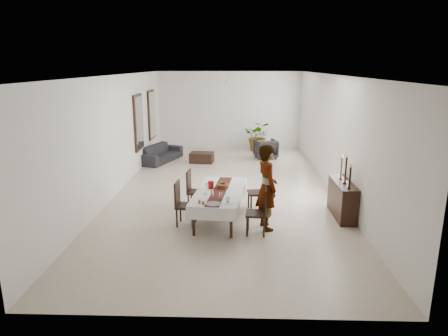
% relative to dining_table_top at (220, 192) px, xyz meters
% --- Properties ---
extents(floor, '(6.00, 12.00, 0.00)m').
position_rel_dining_table_top_xyz_m(floor, '(0.07, 2.25, -0.65)').
color(floor, beige).
rests_on(floor, ground).
extents(ceiling, '(6.00, 12.00, 0.02)m').
position_rel_dining_table_top_xyz_m(ceiling, '(0.07, 2.25, 2.55)').
color(ceiling, white).
rests_on(ceiling, wall_back).
extents(wall_back, '(6.00, 0.02, 3.20)m').
position_rel_dining_table_top_xyz_m(wall_back, '(0.07, 8.25, 0.95)').
color(wall_back, white).
rests_on(wall_back, floor).
extents(wall_front, '(6.00, 0.02, 3.20)m').
position_rel_dining_table_top_xyz_m(wall_front, '(0.07, -3.75, 0.95)').
color(wall_front, white).
rests_on(wall_front, floor).
extents(wall_left, '(0.02, 12.00, 3.20)m').
position_rel_dining_table_top_xyz_m(wall_left, '(-2.93, 2.25, 0.95)').
color(wall_left, white).
rests_on(wall_left, floor).
extents(wall_right, '(0.02, 12.00, 3.20)m').
position_rel_dining_table_top_xyz_m(wall_right, '(3.07, 2.25, 0.95)').
color(wall_right, white).
rests_on(wall_right, floor).
extents(dining_table_top, '(1.12, 2.22, 0.04)m').
position_rel_dining_table_top_xyz_m(dining_table_top, '(0.00, 0.00, 0.00)').
color(dining_table_top, black).
rests_on(dining_table_top, table_leg_fl).
extents(table_leg_fl, '(0.07, 0.07, 0.62)m').
position_rel_dining_table_top_xyz_m(table_leg_fl, '(-0.50, -0.97, -0.33)').
color(table_leg_fl, black).
rests_on(table_leg_fl, floor).
extents(table_leg_fr, '(0.07, 0.07, 0.62)m').
position_rel_dining_table_top_xyz_m(table_leg_fr, '(0.28, -1.05, -0.33)').
color(table_leg_fr, black).
rests_on(table_leg_fr, floor).
extents(table_leg_bl, '(0.07, 0.07, 0.62)m').
position_rel_dining_table_top_xyz_m(table_leg_bl, '(-0.28, 1.05, -0.33)').
color(table_leg_bl, black).
rests_on(table_leg_bl, floor).
extents(table_leg_br, '(0.07, 0.07, 0.62)m').
position_rel_dining_table_top_xyz_m(table_leg_br, '(0.50, 0.97, -0.33)').
color(table_leg_br, black).
rests_on(table_leg_br, floor).
extents(tablecloth_top, '(1.29, 2.40, 0.01)m').
position_rel_dining_table_top_xyz_m(tablecloth_top, '(0.00, 0.00, 0.03)').
color(tablecloth_top, silver).
rests_on(tablecloth_top, dining_table_top).
extents(tablecloth_drape_left, '(0.26, 2.29, 0.27)m').
position_rel_dining_table_top_xyz_m(tablecloth_drape_left, '(-0.52, 0.06, -0.10)').
color(tablecloth_drape_left, silver).
rests_on(tablecloth_drape_left, dining_table_top).
extents(tablecloth_drape_right, '(0.26, 2.29, 0.27)m').
position_rel_dining_table_top_xyz_m(tablecloth_drape_right, '(0.52, -0.06, -0.10)').
color(tablecloth_drape_right, white).
rests_on(tablecloth_drape_right, dining_table_top).
extents(tablecloth_drape_near, '(1.05, 0.12, 0.27)m').
position_rel_dining_table_top_xyz_m(tablecloth_drape_near, '(-0.12, -1.14, -0.10)').
color(tablecloth_drape_near, white).
rests_on(tablecloth_drape_near, dining_table_top).
extents(tablecloth_drape_far, '(1.05, 0.12, 0.27)m').
position_rel_dining_table_top_xyz_m(tablecloth_drape_far, '(0.12, 1.14, -0.10)').
color(tablecloth_drape_far, white).
rests_on(tablecloth_drape_far, dining_table_top).
extents(table_runner, '(0.55, 2.25, 0.00)m').
position_rel_dining_table_top_xyz_m(table_runner, '(-0.00, 0.00, 0.03)').
color(table_runner, '#541E18').
rests_on(table_runner, tablecloth_top).
extents(red_pitcher, '(0.15, 0.15, 0.18)m').
position_rel_dining_table_top_xyz_m(red_pitcher, '(-0.21, 0.16, 0.12)').
color(red_pitcher, maroon).
rests_on(red_pitcher, tablecloth_top).
extents(pitcher_handle, '(0.11, 0.03, 0.11)m').
position_rel_dining_table_top_xyz_m(pitcher_handle, '(-0.28, 0.16, 0.12)').
color(pitcher_handle, maroon).
rests_on(pitcher_handle, red_pitcher).
extents(wine_glass_near, '(0.06, 0.06, 0.15)m').
position_rel_dining_table_top_xyz_m(wine_glass_near, '(0.04, -0.59, 0.11)').
color(wine_glass_near, silver).
rests_on(wine_glass_near, tablecloth_top).
extents(wine_glass_mid, '(0.06, 0.06, 0.15)m').
position_rel_dining_table_top_xyz_m(wine_glass_mid, '(-0.14, -0.48, 0.11)').
color(wine_glass_mid, white).
rests_on(wine_glass_mid, tablecloth_top).
extents(teacup_right, '(0.08, 0.08, 0.05)m').
position_rel_dining_table_top_xyz_m(teacup_right, '(0.21, -0.56, 0.06)').
color(teacup_right, silver).
rests_on(teacup_right, saucer_right).
extents(saucer_right, '(0.13, 0.13, 0.01)m').
position_rel_dining_table_top_xyz_m(saucer_right, '(0.21, -0.56, 0.04)').
color(saucer_right, silver).
rests_on(saucer_right, tablecloth_top).
extents(teacup_left, '(0.08, 0.08, 0.05)m').
position_rel_dining_table_top_xyz_m(teacup_left, '(-0.30, -0.28, 0.06)').
color(teacup_left, white).
rests_on(teacup_left, saucer_left).
extents(saucer_left, '(0.13, 0.13, 0.01)m').
position_rel_dining_table_top_xyz_m(saucer_left, '(-0.30, -0.28, 0.04)').
color(saucer_left, silver).
rests_on(saucer_left, tablecloth_top).
extents(plate_near_right, '(0.21, 0.21, 0.01)m').
position_rel_dining_table_top_xyz_m(plate_near_right, '(0.21, -0.83, 0.04)').
color(plate_near_right, white).
rests_on(plate_near_right, tablecloth_top).
extents(bread_near_right, '(0.08, 0.08, 0.08)m').
position_rel_dining_table_top_xyz_m(bread_near_right, '(0.21, -0.83, 0.06)').
color(bread_near_right, tan).
rests_on(bread_near_right, plate_near_right).
extents(plate_near_left, '(0.21, 0.21, 0.01)m').
position_rel_dining_table_top_xyz_m(plate_near_left, '(-0.34, -0.64, 0.04)').
color(plate_near_left, white).
rests_on(plate_near_left, tablecloth_top).
extents(plate_far_left, '(0.21, 0.21, 0.01)m').
position_rel_dining_table_top_xyz_m(plate_far_left, '(-0.23, 0.52, 0.04)').
color(plate_far_left, white).
rests_on(plate_far_left, tablecloth_top).
extents(serving_tray, '(0.32, 0.32, 0.02)m').
position_rel_dining_table_top_xyz_m(serving_tray, '(-0.10, -0.93, 0.04)').
color(serving_tray, '#414045').
rests_on(serving_tray, tablecloth_top).
extents(jam_jar_a, '(0.06, 0.06, 0.07)m').
position_rel_dining_table_top_xyz_m(jam_jar_a, '(-0.30, -0.94, 0.07)').
color(jam_jar_a, '#985716').
rests_on(jam_jar_a, tablecloth_top).
extents(jam_jar_b, '(0.06, 0.06, 0.07)m').
position_rel_dining_table_top_xyz_m(jam_jar_b, '(-0.38, -0.87, 0.07)').
color(jam_jar_b, '#923D15').
rests_on(jam_jar_b, tablecloth_top).
extents(fruit_basket, '(0.27, 0.27, 0.09)m').
position_rel_dining_table_top_xyz_m(fruit_basket, '(0.07, 0.22, 0.08)').
color(fruit_basket, brown).
rests_on(fruit_basket, tablecloth_top).
extents(fruit_red, '(0.08, 0.08, 0.08)m').
position_rel_dining_table_top_xyz_m(fruit_red, '(0.10, 0.23, 0.14)').
color(fruit_red, maroon).
rests_on(fruit_red, fruit_basket).
extents(fruit_green, '(0.07, 0.07, 0.07)m').
position_rel_dining_table_top_xyz_m(fruit_green, '(0.04, 0.25, 0.14)').
color(fruit_green, '#437523').
rests_on(fruit_green, fruit_basket).
extents(chair_right_near_seat, '(0.46, 0.46, 0.05)m').
position_rel_dining_table_top_xyz_m(chair_right_near_seat, '(0.80, -0.83, -0.20)').
color(chair_right_near_seat, black).
rests_on(chair_right_near_seat, chair_right_near_leg_fl).
extents(chair_right_near_leg_fl, '(0.05, 0.05, 0.42)m').
position_rel_dining_table_top_xyz_m(chair_right_near_leg_fl, '(0.96, -1.02, -0.44)').
color(chair_right_near_leg_fl, black).
rests_on(chair_right_near_leg_fl, floor).
extents(chair_right_near_leg_fr, '(0.05, 0.05, 0.42)m').
position_rel_dining_table_top_xyz_m(chair_right_near_leg_fr, '(0.99, -0.67, -0.44)').
color(chair_right_near_leg_fr, black).
rests_on(chair_right_near_leg_fr, floor).
extents(chair_right_near_leg_bl, '(0.05, 0.05, 0.42)m').
position_rel_dining_table_top_xyz_m(chair_right_near_leg_bl, '(0.61, -0.99, -0.44)').
color(chair_right_near_leg_bl, black).
rests_on(chair_right_near_leg_bl, floor).
extents(chair_right_near_leg_br, '(0.05, 0.05, 0.42)m').
position_rel_dining_table_top_xyz_m(chair_right_near_leg_br, '(0.64, -0.64, -0.44)').
color(chair_right_near_leg_br, black).
rests_on(chair_right_near_leg_br, floor).
extents(chair_right_near_back, '(0.08, 0.43, 0.54)m').
position_rel_dining_table_top_xyz_m(chair_right_near_back, '(0.99, -0.84, 0.09)').
color(chair_right_near_back, black).
rests_on(chair_right_near_back, chair_right_near_seat).
extents(chair_right_far_seat, '(0.49, 0.49, 0.05)m').
position_rel_dining_table_top_xyz_m(chair_right_far_seat, '(0.89, 0.57, -0.19)').
color(chair_right_far_seat, black).
rests_on(chair_right_far_seat, chair_right_far_leg_fl).
extents(chair_right_far_leg_fl, '(0.05, 0.05, 0.43)m').
position_rel_dining_table_top_xyz_m(chair_right_far_leg_fl, '(1.09, 0.42, -0.43)').
color(chair_right_far_leg_fl, black).
rests_on(chair_right_far_leg_fl, floor).
extents(chair_right_far_leg_fr, '(0.05, 0.05, 0.43)m').
position_rel_dining_table_top_xyz_m(chair_right_far_leg_fr, '(1.04, 0.77, -0.43)').
color(chair_right_far_leg_fr, black).
rests_on(chair_right_far_leg_fr, floor).
extents(chair_right_far_leg_bl, '(0.05, 0.05, 0.43)m').
position_rel_dining_table_top_xyz_m(chair_right_far_leg_bl, '(0.74, 0.37, -0.43)').
color(chair_right_far_leg_bl, black).
rests_on(chair_right_far_leg_bl, floor).
extents(chair_right_far_leg_br, '(0.05, 0.05, 0.43)m').
position_rel_dining_table_top_xyz_m(chair_right_far_leg_br, '(0.69, 0.72, -0.43)').
color(chair_right_far_leg_br, black).
rests_on(chair_right_far_leg_br, floor).
extents(chair_right_far_back, '(0.10, 0.43, 0.55)m').
position_rel_dining_table_top_xyz_m(chair_right_far_back, '(1.08, 0.59, 0.10)').
color(chair_right_far_back, black).
rests_on(chair_right_far_back, chair_right_far_seat).
extents(chair_left_near_seat, '(0.46, 0.46, 0.05)m').
position_rel_dining_table_top_xyz_m(chair_left_near_seat, '(-0.73, -0.39, -0.20)').
color(chair_left_near_seat, black).
rests_on(chair_left_near_seat, chair_left_near_leg_fl).
extents(chair_left_near_leg_fl, '(0.05, 0.05, 0.42)m').
position_rel_dining_table_top_xyz_m(chair_left_near_leg_fl, '(-0.88, -0.20, -0.44)').
color(chair_left_near_leg_fl, black).
rests_on(chair_left_near_leg_fl, floor).
extents(chair_left_near_leg_fr, '(0.05, 0.05, 0.42)m').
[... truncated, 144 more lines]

